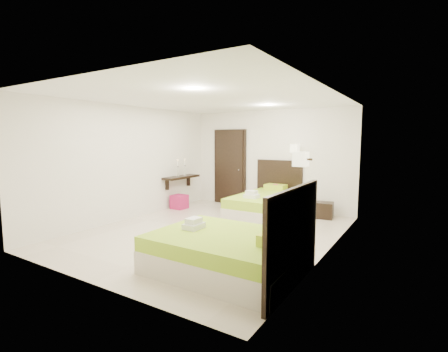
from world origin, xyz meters
The scene contains 7 objects.
floor centered at (0.00, 0.00, 0.00)m, with size 5.50×5.50×0.00m, color beige.
bed_single centered at (0.30, 1.79, 0.31)m, with size 1.25×2.08×1.72m.
bed_double centered at (1.32, -1.49, 0.29)m, with size 2.01×1.71×1.66m.
nightstand centered at (1.57, 2.36, 0.19)m, with size 0.42×0.37×0.37m, color black.
ottoman centered at (-1.98, 1.38, 0.18)m, with size 0.37×0.37×0.37m, color #981449.
door centered at (-1.20, 2.70, 1.05)m, with size 1.02×0.15×2.14m.
console_shelf centered at (-2.08, 1.60, 0.82)m, with size 0.35×1.20×0.78m.
Camera 1 is at (3.53, -5.21, 1.82)m, focal length 26.00 mm.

